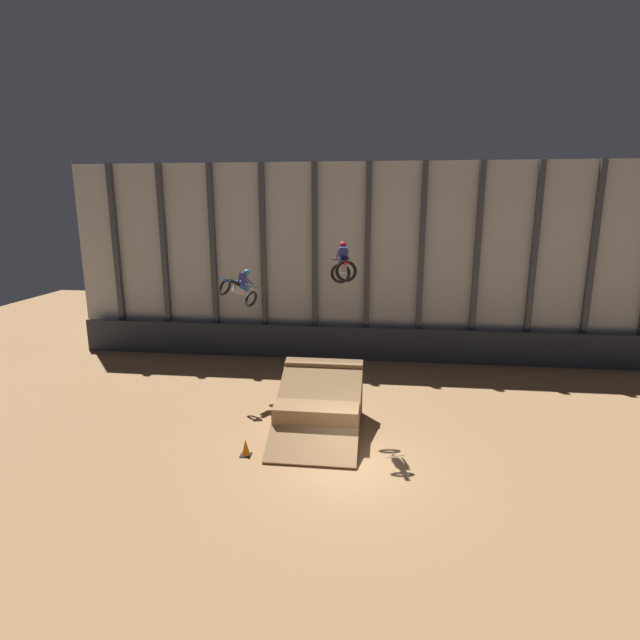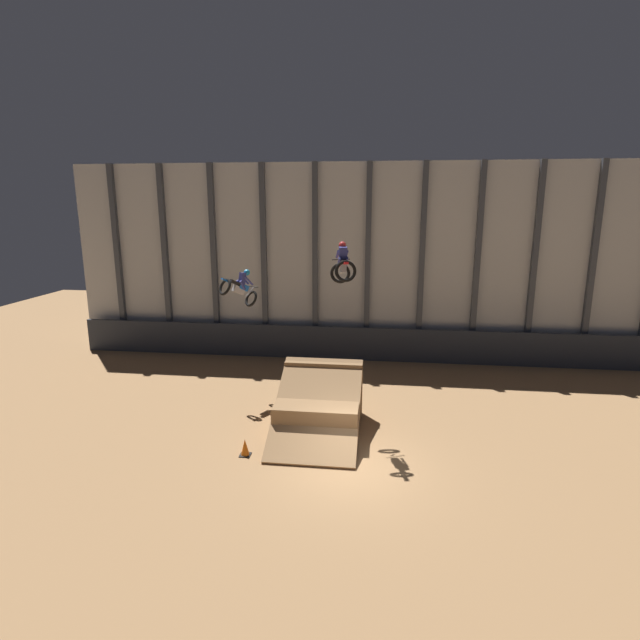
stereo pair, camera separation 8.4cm
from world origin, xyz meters
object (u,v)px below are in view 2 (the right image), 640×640
dirt_ramp (320,406)px  rider_bike_left_air (240,288)px  rider_bike_right_air (343,266)px  traffic_cone_near_ramp (245,448)px

dirt_ramp → rider_bike_left_air: (-3.75, 2.92, 3.90)m
rider_bike_left_air → rider_bike_right_air: size_ratio=0.97×
dirt_ramp → traffic_cone_near_ramp: size_ratio=7.78×
dirt_ramp → rider_bike_left_air: rider_bike_left_air is taller
rider_bike_right_air → dirt_ramp: bearing=174.2°
rider_bike_left_air → rider_bike_right_air: bearing=9.9°
rider_bike_right_air → traffic_cone_near_ramp: rider_bike_right_air is taller
dirt_ramp → traffic_cone_near_ramp: dirt_ramp is taller
rider_bike_left_air → traffic_cone_near_ramp: (1.58, -5.46, -4.41)m
dirt_ramp → rider_bike_left_air: 6.15m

